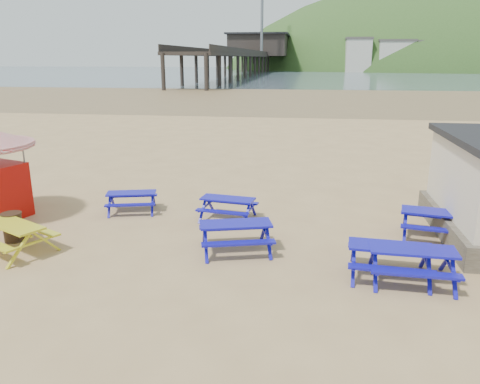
% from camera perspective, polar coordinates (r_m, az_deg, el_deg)
% --- Properties ---
extents(ground, '(400.00, 400.00, 0.00)m').
position_cam_1_polar(ground, '(14.59, -2.99, -5.31)').
color(ground, tan).
rests_on(ground, ground).
extents(wet_sand, '(400.00, 400.00, 0.00)m').
position_cam_1_polar(wet_sand, '(68.58, 6.07, 11.52)').
color(wet_sand, olive).
rests_on(wet_sand, ground).
extents(sea, '(400.00, 400.00, 0.00)m').
position_cam_1_polar(sea, '(183.42, 7.62, 14.26)').
color(sea, '#445662').
rests_on(sea, ground).
extents(picnic_table_blue_a, '(1.99, 1.75, 0.72)m').
position_cam_1_polar(picnic_table_blue_a, '(17.12, -13.04, -1.18)').
color(picnic_table_blue_a, '#181C95').
rests_on(picnic_table_blue_a, ground).
extents(picnic_table_blue_b, '(2.00, 1.70, 0.75)m').
position_cam_1_polar(picnic_table_blue_b, '(15.88, -1.50, -2.04)').
color(picnic_table_blue_b, '#181C95').
rests_on(picnic_table_blue_b, ground).
extents(picnic_table_blue_c, '(2.30, 1.99, 0.85)m').
position_cam_1_polar(picnic_table_blue_c, '(15.42, 22.76, -3.70)').
color(picnic_table_blue_c, '#181C95').
rests_on(picnic_table_blue_c, ground).
extents(picnic_table_blue_d, '(2.36, 2.09, 0.84)m').
position_cam_1_polar(picnic_table_blue_d, '(13.31, -0.52, -5.49)').
color(picnic_table_blue_d, '#181C95').
rests_on(picnic_table_blue_d, ground).
extents(picnic_table_blue_e, '(2.11, 1.73, 0.86)m').
position_cam_1_polar(picnic_table_blue_e, '(12.32, 20.15, -8.33)').
color(picnic_table_blue_e, '#181C95').
rests_on(picnic_table_blue_e, ground).
extents(picnic_table_blue_f, '(2.15, 1.79, 0.85)m').
position_cam_1_polar(picnic_table_blue_f, '(12.36, 17.75, -8.05)').
color(picnic_table_blue_f, '#181C95').
rests_on(picnic_table_blue_f, ground).
extents(picnic_table_yellow, '(2.53, 2.36, 0.84)m').
position_cam_1_polar(picnic_table_yellow, '(14.68, -25.74, -5.06)').
color(picnic_table_yellow, '#A7B50C').
rests_on(picnic_table_yellow, ground).
extents(litter_bin, '(0.60, 0.60, 0.88)m').
position_cam_1_polar(litter_bin, '(15.58, -25.96, -3.82)').
color(litter_bin, '#342016').
rests_on(litter_bin, ground).
extents(pier, '(24.00, 220.00, 39.29)m').
position_cam_1_polar(pier, '(192.67, 2.15, 16.08)').
color(pier, black).
rests_on(pier, ground).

